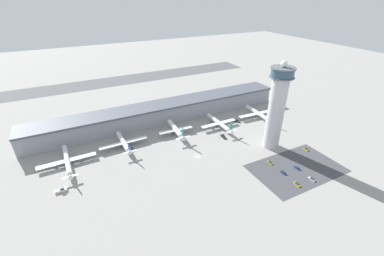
% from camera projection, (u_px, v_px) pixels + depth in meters
% --- Properties ---
extents(ground_plane, '(1000.00, 1000.00, 0.00)m').
position_uv_depth(ground_plane, '(197.00, 157.00, 193.67)').
color(ground_plane, gray).
extents(terminal_building, '(242.92, 25.00, 16.88)m').
position_uv_depth(terminal_building, '(163.00, 112.00, 244.52)').
color(terminal_building, '#9399A3').
rests_on(terminal_building, ground).
extents(runway_strip, '(364.38, 44.00, 0.01)m').
position_uv_depth(runway_strip, '(126.00, 80.00, 359.84)').
color(runway_strip, '#515154').
rests_on(runway_strip, ground).
extents(control_tower, '(17.45, 17.45, 68.61)m').
position_uv_depth(control_tower, '(277.00, 106.00, 190.65)').
color(control_tower, '#BCBCC1').
rests_on(control_tower, ground).
extents(parking_lot_surface, '(64.00, 40.00, 0.01)m').
position_uv_depth(parking_lot_surface, '(296.00, 168.00, 180.77)').
color(parking_lot_surface, '#424247').
rests_on(parking_lot_surface, ground).
extents(airplane_gate_alpha, '(39.73, 42.48, 11.16)m').
position_uv_depth(airplane_gate_alpha, '(67.00, 161.00, 182.56)').
color(airplane_gate_alpha, white).
rests_on(airplane_gate_alpha, ground).
extents(airplane_gate_bravo, '(38.15, 33.80, 12.36)m').
position_uv_depth(airplane_gate_bravo, '(124.00, 143.00, 203.15)').
color(airplane_gate_bravo, white).
rests_on(airplane_gate_bravo, ground).
extents(airplane_gate_charlie, '(30.29, 33.81, 14.04)m').
position_uv_depth(airplane_gate_charlie, '(176.00, 130.00, 221.23)').
color(airplane_gate_charlie, white).
rests_on(airplane_gate_charlie, ground).
extents(airplane_gate_delta, '(35.25, 38.58, 12.39)m').
position_uv_depth(airplane_gate_delta, '(219.00, 123.00, 232.68)').
color(airplane_gate_delta, silver).
rests_on(airplane_gate_delta, ground).
extents(airplane_gate_echo, '(41.58, 36.86, 11.82)m').
position_uv_depth(airplane_gate_echo, '(258.00, 113.00, 251.64)').
color(airplane_gate_echo, white).
rests_on(airplane_gate_echo, ground).
extents(service_truck_catering, '(2.39, 6.51, 2.56)m').
position_uv_depth(service_truck_catering, '(131.00, 148.00, 202.44)').
color(service_truck_catering, black).
rests_on(service_truck_catering, ground).
extents(service_truck_fuel, '(2.53, 6.68, 2.56)m').
position_uv_depth(service_truck_fuel, '(223.00, 136.00, 218.57)').
color(service_truck_fuel, black).
rests_on(service_truck_fuel, ground).
extents(service_truck_baggage, '(7.13, 2.32, 2.87)m').
position_uv_depth(service_truck_baggage, '(61.00, 190.00, 159.71)').
color(service_truck_baggage, black).
rests_on(service_truck_baggage, ground).
extents(service_truck_water, '(4.80, 6.72, 2.47)m').
position_uv_depth(service_truck_water, '(236.00, 121.00, 244.66)').
color(service_truck_water, black).
rests_on(service_truck_water, ground).
extents(car_black_suv, '(1.73, 4.29, 1.36)m').
position_uv_depth(car_black_suv, '(270.00, 163.00, 186.01)').
color(car_black_suv, black).
rests_on(car_black_suv, ground).
extents(car_white_wagon, '(1.83, 4.74, 1.45)m').
position_uv_depth(car_white_wagon, '(297.00, 184.00, 165.27)').
color(car_white_wagon, black).
rests_on(car_white_wagon, ground).
extents(car_grey_coupe, '(2.01, 4.80, 1.35)m').
position_uv_depth(car_grey_coupe, '(312.00, 179.00, 169.84)').
color(car_grey_coupe, black).
rests_on(car_grey_coupe, ground).
extents(car_blue_compact, '(1.72, 4.05, 1.47)m').
position_uv_depth(car_blue_compact, '(306.00, 149.00, 201.47)').
color(car_blue_compact, black).
rests_on(car_blue_compact, ground).
extents(car_yellow_taxi, '(1.82, 4.20, 1.57)m').
position_uv_depth(car_yellow_taxi, '(283.00, 172.00, 175.80)').
color(car_yellow_taxi, black).
rests_on(car_yellow_taxi, ground).
extents(car_silver_sedan, '(1.96, 4.60, 1.39)m').
position_uv_depth(car_silver_sedan, '(297.00, 168.00, 180.52)').
color(car_silver_sedan, black).
rests_on(car_silver_sedan, ground).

